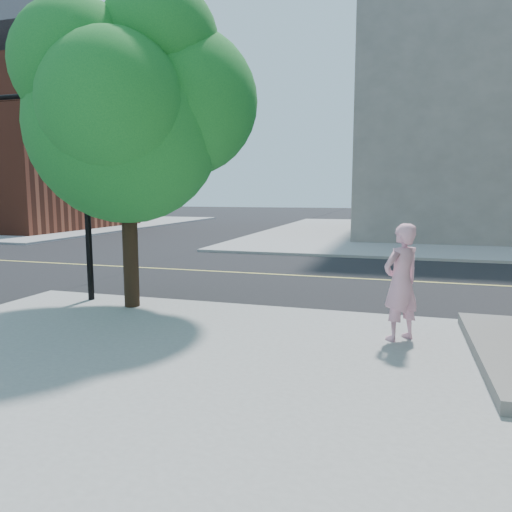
% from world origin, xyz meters
% --- Properties ---
extents(ground, '(140.00, 140.00, 0.00)m').
position_xyz_m(ground, '(0.00, 0.00, 0.00)').
color(ground, black).
rests_on(ground, ground).
extents(road_ew, '(140.00, 9.00, 0.01)m').
position_xyz_m(road_ew, '(0.00, 4.50, 0.01)').
color(road_ew, black).
rests_on(road_ew, ground).
extents(sidewalk_nw, '(26.00, 25.00, 0.12)m').
position_xyz_m(sidewalk_nw, '(-23.00, 21.50, 0.06)').
color(sidewalk_nw, gray).
rests_on(sidewalk_nw, ground).
extents(sidewalk_ne, '(29.00, 25.00, 0.12)m').
position_xyz_m(sidewalk_ne, '(13.50, 21.50, 0.06)').
color(sidewalk_ne, gray).
rests_on(sidewalk_ne, ground).
extents(man_on_phone, '(0.83, 0.82, 1.93)m').
position_xyz_m(man_on_phone, '(7.34, -1.66, 1.09)').
color(man_on_phone, '#E09DB7').
rests_on(man_on_phone, sidewalk_se).
extents(street_tree, '(4.91, 4.46, 6.52)m').
position_xyz_m(street_tree, '(1.94, -0.85, 4.33)').
color(street_tree, black).
rests_on(street_tree, sidewalk_se).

